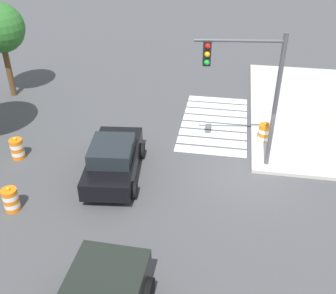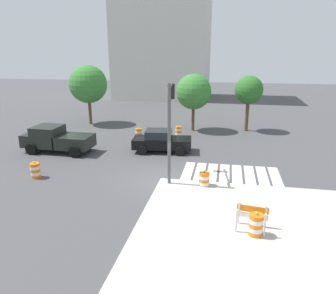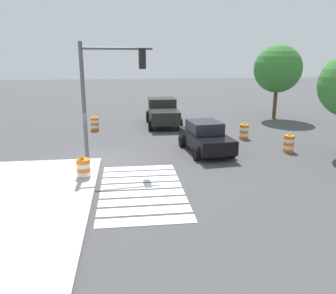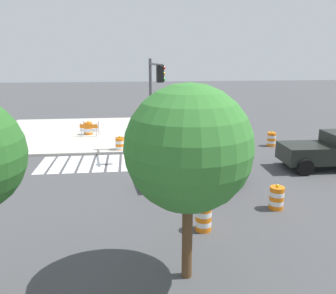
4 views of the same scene
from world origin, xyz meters
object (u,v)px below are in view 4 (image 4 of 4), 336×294
at_px(construction_barricade, 89,128).
at_px(pickup_truck, 334,150).
at_px(traffic_barrel_near_corner, 277,198).
at_px(traffic_barrel_on_sidewalk, 89,128).
at_px(traffic_barrel_median_near, 120,145).
at_px(street_tree_streetside_far, 189,149).
at_px(traffic_barrel_median_far, 203,218).
at_px(sports_car, 196,167).
at_px(traffic_barrel_crosswalk_end, 271,139).
at_px(traffic_light_pole, 154,90).

bearing_deg(construction_barricade, pickup_truck, 147.83).
bearing_deg(traffic_barrel_near_corner, construction_barricade, -56.99).
bearing_deg(traffic_barrel_on_sidewalk, construction_barricade, 102.50).
distance_m(traffic_barrel_median_near, street_tree_streetside_far, 13.54).
distance_m(traffic_barrel_median_near, traffic_barrel_median_far, 10.93).
bearing_deg(traffic_barrel_median_near, street_tree_streetside_far, 98.99).
height_order(sports_car, pickup_truck, pickup_truck).
relative_size(traffic_barrel_near_corner, street_tree_streetside_far, 0.20).
height_order(traffic_barrel_median_far, construction_barricade, construction_barricade).
bearing_deg(construction_barricade, traffic_barrel_on_sidewalk, -77.50).
distance_m(traffic_barrel_on_sidewalk, street_tree_streetside_far, 18.36).
relative_size(traffic_barrel_crosswalk_end, traffic_light_pole, 0.19).
xyz_separation_m(traffic_barrel_near_corner, traffic_barrel_on_sidewalk, (8.64, -13.67, 0.15)).
xyz_separation_m(pickup_truck, traffic_barrel_median_near, (11.32, -4.55, -0.52)).
bearing_deg(traffic_barrel_median_far, sports_car, -97.63).
distance_m(pickup_truck, traffic_barrel_on_sidewalk, 16.46).
bearing_deg(traffic_barrel_median_far, street_tree_streetside_far, 68.42).
bearing_deg(traffic_barrel_median_near, pickup_truck, 158.12).
bearing_deg(street_tree_streetside_far, traffic_barrel_median_near, -81.01).
xyz_separation_m(traffic_barrel_median_near, traffic_barrel_on_sidewalk, (2.39, -4.56, 0.15)).
relative_size(traffic_barrel_median_near, traffic_barrel_on_sidewalk, 1.00).
relative_size(sports_car, traffic_barrel_median_far, 4.39).
bearing_deg(traffic_barrel_on_sidewalk, pickup_truck, 146.42).
relative_size(pickup_truck, traffic_barrel_near_corner, 5.08).
bearing_deg(traffic_barrel_median_near, sports_car, 121.14).
bearing_deg(street_tree_streetside_far, traffic_barrel_median_far, -111.58).
distance_m(sports_car, traffic_light_pole, 6.05).
bearing_deg(traffic_barrel_crosswalk_end, traffic_barrel_near_corner, 68.69).
xyz_separation_m(traffic_light_pole, street_tree_streetside_far, (0.05, 11.92, -0.30)).
height_order(traffic_barrel_median_far, street_tree_streetside_far, street_tree_streetside_far).
distance_m(pickup_truck, traffic_barrel_median_near, 12.21).
bearing_deg(traffic_barrel_crosswalk_end, construction_barricade, -16.68).
relative_size(traffic_barrel_on_sidewalk, traffic_light_pole, 0.19).
bearing_deg(traffic_barrel_crosswalk_end, street_tree_streetside_far, 59.43).
bearing_deg(street_tree_streetside_far, pickup_truck, -137.62).
height_order(traffic_barrel_on_sidewalk, construction_barricade, traffic_barrel_on_sidewalk).
relative_size(traffic_light_pole, street_tree_streetside_far, 1.05).
bearing_deg(traffic_barrel_median_far, pickup_truck, -144.27).
bearing_deg(sports_car, traffic_barrel_near_corner, 130.26).
bearing_deg(pickup_truck, traffic_barrel_near_corner, 42.01).
relative_size(sports_car, traffic_barrel_median_near, 4.39).
height_order(sports_car, street_tree_streetside_far, street_tree_streetside_far).
height_order(sports_car, traffic_barrel_near_corner, sports_car).
xyz_separation_m(pickup_truck, traffic_barrel_median_far, (8.27, 5.95, -0.52)).
bearing_deg(traffic_barrel_on_sidewalk, traffic_barrel_near_corner, 122.30).
bearing_deg(sports_car, traffic_barrel_crosswalk_end, -134.63).
distance_m(construction_barricade, traffic_light_pole, 7.42).
height_order(sports_car, traffic_barrel_crosswalk_end, sports_car).
distance_m(sports_car, traffic_barrel_crosswalk_end, 8.97).
distance_m(traffic_barrel_crosswalk_end, construction_barricade, 12.75).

